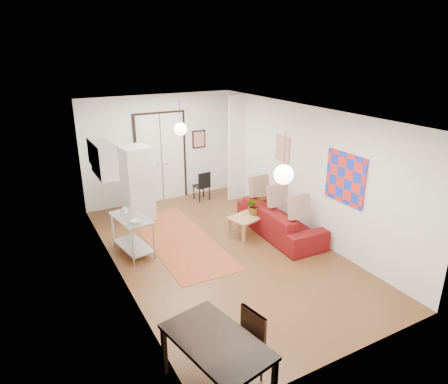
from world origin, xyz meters
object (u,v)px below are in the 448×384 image
dining_table (216,345)px  dining_chair_far (237,340)px  coffee_table (250,217)px  black_side_chair (200,183)px  fridge (137,183)px  dining_chair_near (237,340)px  sofa (280,220)px  kitchen_counter (132,231)px

dining_table → dining_chair_far: bearing=15.5°
dining_chair_far → coffee_table: bearing=134.4°
black_side_chair → dining_chair_far: bearing=62.8°
fridge → dining_chair_near: bearing=-102.2°
dining_chair_far → sofa: bearing=125.4°
fridge → dining_chair_far: (-0.41, -5.56, -0.37)m
black_side_chair → sofa: bearing=96.1°
sofa → kitchen_counter: kitchen_counter is taller
dining_chair_near → black_side_chair: (2.35, 6.06, -0.07)m
coffee_table → black_side_chair: bearing=91.4°
dining_table → dining_chair_near: dining_chair_near is taller
dining_table → fridge: bearing=82.4°
sofa → dining_chair_far: size_ratio=2.51×
black_side_chair → coffee_table: bearing=85.4°
fridge → dining_chair_far: bearing=-102.2°
dining_chair_near → black_side_chair: 6.50m
sofa → dining_chair_far: 4.33m
dining_table → dining_chair_near: size_ratio=1.59×
sofa → dining_chair_near: 4.33m
sofa → fridge: bearing=49.0°
kitchen_counter → fridge: size_ratio=0.61×
black_side_chair → dining_chair_near: bearing=62.8°
fridge → dining_chair_far: fridge is taller
coffee_table → fridge: bearing=134.5°
kitchen_counter → black_side_chair: (2.57, 2.19, -0.03)m
dining_table → dining_chair_near: bearing=15.5°
fridge → dining_chair_far: 5.59m
sofa → coffee_table: size_ratio=2.13×
sofa → fridge: (-2.56, 2.41, 0.57)m
coffee_table → dining_chair_far: dining_chair_far is taller
sofa → coffee_table: 0.68m
kitchen_counter → dining_table: kitchen_counter is taller
dining_table → sofa: bearing=44.3°
kitchen_counter → coffee_table: bearing=-15.5°
kitchen_counter → dining_chair_far: 3.88m
fridge → dining_table: 5.71m
coffee_table → dining_table: size_ratio=0.74×
coffee_table → dining_chair_near: dining_chair_near is taller
dining_chair_far → black_side_chair: dining_chair_far is taller
sofa → kitchen_counter: (-3.19, 0.72, 0.16)m
sofa → kitchen_counter: bearing=79.5°
sofa → fridge: size_ratio=1.29×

